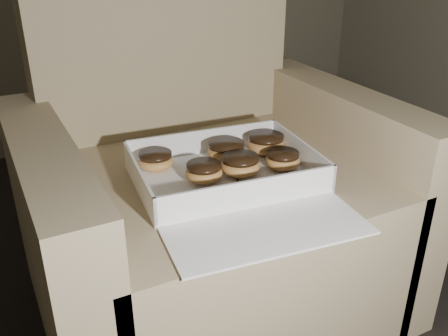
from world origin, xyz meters
TOP-DOWN VIEW (x-y plane):
  - armchair at (0.63, 1.07)m, footprint 0.84×0.71m
  - bakery_box at (0.61, 0.92)m, footprint 0.42×0.48m
  - donut_a at (0.76, 1.02)m, footprint 0.09×0.09m
  - donut_b at (0.65, 0.95)m, footprint 0.09×0.09m
  - donut_c at (0.66, 1.03)m, footprint 0.09×0.09m
  - donut_d at (0.75, 0.94)m, footprint 0.08×0.08m
  - donut_e at (0.57, 0.96)m, footprint 0.08×0.08m
  - donut_f at (0.50, 1.06)m, footprint 0.08×0.08m
  - crumb_a at (0.63, 0.93)m, footprint 0.01×0.01m
  - crumb_b at (0.75, 0.91)m, footprint 0.01×0.01m
  - crumb_c at (0.57, 0.90)m, footprint 0.01×0.01m

SIDE VIEW (x-z plane):
  - armchair at x=0.63m, z-range -0.16..0.72m
  - crumb_a at x=0.63m, z-range 0.40..0.41m
  - crumb_b at x=0.75m, z-range 0.40..0.41m
  - crumb_c at x=0.57m, z-range 0.40..0.41m
  - bakery_box at x=0.61m, z-range 0.37..0.44m
  - donut_d at x=0.75m, z-range 0.40..0.44m
  - donut_e at x=0.57m, z-range 0.40..0.44m
  - donut_f at x=0.50m, z-range 0.40..0.44m
  - donut_b at x=0.65m, z-range 0.40..0.45m
  - donut_c at x=0.66m, z-range 0.40..0.45m
  - donut_a at x=0.76m, z-range 0.40..0.45m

